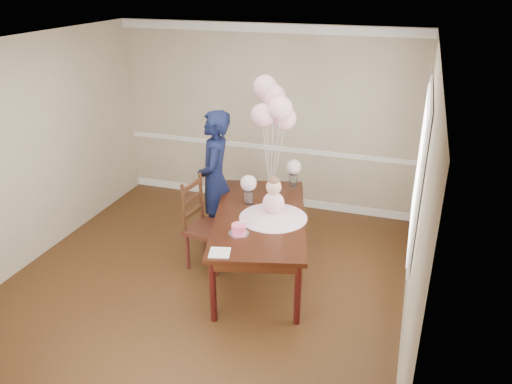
% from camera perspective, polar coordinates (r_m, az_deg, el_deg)
% --- Properties ---
extents(floor, '(4.50, 5.00, 0.00)m').
position_cam_1_polar(floor, '(5.91, -6.35, -10.77)').
color(floor, '#331C0C').
rests_on(floor, ground).
extents(ceiling, '(4.50, 5.00, 0.02)m').
position_cam_1_polar(ceiling, '(4.91, -7.82, 16.13)').
color(ceiling, silver).
rests_on(ceiling, wall_back).
extents(wall_back, '(4.50, 0.02, 2.70)m').
position_cam_1_polar(wall_back, '(7.47, 1.02, 8.43)').
color(wall_back, tan).
rests_on(wall_back, floor).
extents(wall_front, '(4.50, 0.02, 2.70)m').
position_cam_1_polar(wall_front, '(3.46, -24.92, -13.97)').
color(wall_front, tan).
rests_on(wall_front, floor).
extents(wall_left, '(0.02, 5.00, 2.70)m').
position_cam_1_polar(wall_left, '(6.49, -25.41, 3.64)').
color(wall_left, tan).
rests_on(wall_left, floor).
extents(wall_right, '(0.02, 5.00, 2.70)m').
position_cam_1_polar(wall_right, '(4.82, 18.10, -1.81)').
color(wall_right, tan).
rests_on(wall_right, floor).
extents(chair_rail_trim, '(4.50, 0.02, 0.07)m').
position_cam_1_polar(chair_rail_trim, '(7.60, 0.97, 5.14)').
color(chair_rail_trim, white).
rests_on(chair_rail_trim, wall_back).
extents(crown_molding, '(4.50, 0.02, 0.12)m').
position_cam_1_polar(crown_molding, '(7.23, 1.07, 18.23)').
color(crown_molding, white).
rests_on(crown_molding, wall_back).
extents(baseboard_trim, '(4.50, 0.02, 0.12)m').
position_cam_1_polar(baseboard_trim, '(7.91, 0.93, -0.64)').
color(baseboard_trim, white).
rests_on(baseboard_trim, floor).
extents(window_frame, '(0.02, 1.66, 1.56)m').
position_cam_1_polar(window_frame, '(5.21, 18.27, 2.49)').
color(window_frame, white).
rests_on(window_frame, wall_right).
extents(window_blinds, '(0.01, 1.50, 1.40)m').
position_cam_1_polar(window_blinds, '(5.21, 18.08, 2.51)').
color(window_blinds, silver).
rests_on(window_blinds, wall_right).
extents(dining_table_top, '(1.51, 2.25, 0.05)m').
position_cam_1_polar(dining_table_top, '(5.77, 0.46, -2.87)').
color(dining_table_top, black).
rests_on(dining_table_top, table_leg_fl).
extents(table_apron, '(1.39, 2.12, 0.10)m').
position_cam_1_polar(table_apron, '(5.81, 0.46, -3.55)').
color(table_apron, black).
rests_on(table_apron, table_leg_fl).
extents(table_leg_fl, '(0.09, 0.09, 0.72)m').
position_cam_1_polar(table_leg_fl, '(5.20, -4.94, -11.23)').
color(table_leg_fl, black).
rests_on(table_leg_fl, floor).
extents(table_leg_fr, '(0.09, 0.09, 0.72)m').
position_cam_1_polar(table_leg_fr, '(5.16, 4.78, -11.56)').
color(table_leg_fr, black).
rests_on(table_leg_fr, floor).
extents(table_leg_bl, '(0.09, 0.09, 0.72)m').
position_cam_1_polar(table_leg_bl, '(6.82, -2.77, -2.09)').
color(table_leg_bl, black).
rests_on(table_leg_bl, floor).
extents(table_leg_br, '(0.09, 0.09, 0.72)m').
position_cam_1_polar(table_leg_br, '(6.79, 4.49, -2.27)').
color(table_leg_br, black).
rests_on(table_leg_br, floor).
extents(baby_skirt, '(0.95, 0.95, 0.10)m').
position_cam_1_polar(baby_skirt, '(5.69, 1.98, -2.45)').
color(baby_skirt, '#F7B6D1').
rests_on(baby_skirt, dining_table_top).
extents(baby_torso, '(0.25, 0.25, 0.25)m').
position_cam_1_polar(baby_torso, '(5.63, 2.00, -1.24)').
color(baby_torso, '#FFA1CF').
rests_on(baby_torso, baby_skirt).
extents(baby_head, '(0.17, 0.17, 0.17)m').
position_cam_1_polar(baby_head, '(5.55, 2.03, 0.59)').
color(baby_head, beige).
rests_on(baby_head, baby_torso).
extents(baby_hair, '(0.12, 0.12, 0.12)m').
position_cam_1_polar(baby_hair, '(5.53, 2.04, 1.17)').
color(baby_hair, brown).
rests_on(baby_hair, baby_head).
extents(cake_platter, '(0.28, 0.28, 0.01)m').
position_cam_1_polar(cake_platter, '(5.37, -1.99, -4.75)').
color(cake_platter, '#BCBDC1').
rests_on(cake_platter, dining_table_top).
extents(birthday_cake, '(0.19, 0.19, 0.10)m').
position_cam_1_polar(birthday_cake, '(5.34, -2.00, -4.23)').
color(birthday_cake, '#FC4F7E').
rests_on(birthday_cake, cake_platter).
extents(cake_flower_a, '(0.03, 0.03, 0.03)m').
position_cam_1_polar(cake_flower_a, '(5.31, -2.01, -3.60)').
color(cake_flower_a, silver).
rests_on(cake_flower_a, birthday_cake).
extents(cake_flower_b, '(0.03, 0.03, 0.03)m').
position_cam_1_polar(cake_flower_b, '(5.32, -1.66, -3.50)').
color(cake_flower_b, white).
rests_on(cake_flower_b, birthday_cake).
extents(rose_vase_near, '(0.13, 0.13, 0.16)m').
position_cam_1_polar(rose_vase_near, '(6.01, -0.85, -0.59)').
color(rose_vase_near, silver).
rests_on(rose_vase_near, dining_table_top).
extents(roses_near, '(0.20, 0.20, 0.20)m').
position_cam_1_polar(roses_near, '(5.94, -0.87, 1.03)').
color(roses_near, beige).
rests_on(roses_near, rose_vase_near).
extents(rose_vase_far, '(0.13, 0.13, 0.16)m').
position_cam_1_polar(rose_vase_far, '(6.52, 4.28, 1.35)').
color(rose_vase_far, silver).
rests_on(rose_vase_far, dining_table_top).
extents(roses_far, '(0.20, 0.20, 0.20)m').
position_cam_1_polar(roses_far, '(6.45, 4.33, 2.87)').
color(roses_far, beige).
rests_on(roses_far, rose_vase_far).
extents(napkin, '(0.25, 0.25, 0.01)m').
position_cam_1_polar(napkin, '(5.03, -4.17, -6.93)').
color(napkin, white).
rests_on(napkin, dining_table_top).
extents(balloon_weight, '(0.05, 0.05, 0.02)m').
position_cam_1_polar(balloon_weight, '(6.26, 1.66, -0.28)').
color(balloon_weight, silver).
rests_on(balloon_weight, dining_table_top).
extents(balloon_a, '(0.29, 0.29, 0.29)m').
position_cam_1_polar(balloon_a, '(5.92, 0.77, 8.75)').
color(balloon_a, '#EEA8B7').
rests_on(balloon_a, balloon_ribbon_a).
extents(balloon_b, '(0.29, 0.29, 0.29)m').
position_cam_1_polar(balloon_b, '(5.84, 2.79, 9.55)').
color(balloon_b, '#FFB4CE').
rests_on(balloon_b, balloon_ribbon_b).
extents(balloon_c, '(0.29, 0.29, 0.29)m').
position_cam_1_polar(balloon_c, '(5.97, 2.03, 10.89)').
color(balloon_c, '#DA9BB2').
rests_on(balloon_c, balloon_ribbon_c).
extents(balloon_d, '(0.29, 0.29, 0.29)m').
position_cam_1_polar(balloon_d, '(5.97, 1.05, 11.91)').
color(balloon_d, '#DA9AAC').
rests_on(balloon_d, balloon_ribbon_d).
extents(balloon_e, '(0.29, 0.29, 0.29)m').
position_cam_1_polar(balloon_e, '(6.01, 3.28, 8.43)').
color(balloon_e, '#FFB4C3').
rests_on(balloon_e, balloon_ribbon_e).
extents(balloon_ribbon_a, '(0.09, 0.03, 0.86)m').
position_cam_1_polar(balloon_ribbon_a, '(6.10, 1.23, 3.43)').
color(balloon_ribbon_a, white).
rests_on(balloon_ribbon_a, balloon_weight).
extents(balloon_ribbon_b, '(0.12, 0.03, 0.96)m').
position_cam_1_polar(balloon_ribbon_b, '(6.06, 2.19, 3.78)').
color(balloon_ribbon_b, white).
rests_on(balloon_ribbon_b, balloon_weight).
extents(balloon_ribbon_c, '(0.01, 0.10, 1.06)m').
position_cam_1_polar(balloon_ribbon_c, '(6.11, 1.83, 4.49)').
color(balloon_ribbon_c, white).
rests_on(balloon_ribbon_c, balloon_weight).
extents(balloon_ribbon_d, '(0.11, 0.08, 1.16)m').
position_cam_1_polar(balloon_ribbon_d, '(6.11, 1.36, 4.98)').
color(balloon_ribbon_d, white).
rests_on(balloon_ribbon_d, balloon_weight).
extents(balloon_ribbon_e, '(0.12, 0.11, 0.80)m').
position_cam_1_polar(balloon_ribbon_e, '(6.15, 2.44, 3.31)').
color(balloon_ribbon_e, white).
rests_on(balloon_ribbon_e, balloon_weight).
extents(dining_chair_seat, '(0.54, 0.54, 0.05)m').
position_cam_1_polar(dining_chair_seat, '(6.07, -5.37, -4.27)').
color(dining_chair_seat, '#38170F').
rests_on(dining_chair_seat, chair_leg_fl).
extents(chair_leg_fl, '(0.05, 0.05, 0.47)m').
position_cam_1_polar(chair_leg_fl, '(6.14, -7.81, -6.76)').
color(chair_leg_fl, '#3B1310').
rests_on(chair_leg_fl, floor).
extents(chair_leg_fr, '(0.05, 0.05, 0.47)m').
position_cam_1_polar(chair_leg_fr, '(5.96, -4.61, -7.64)').
color(chair_leg_fr, '#3E1710').
rests_on(chair_leg_fr, floor).
extents(chair_leg_bl, '(0.05, 0.05, 0.47)m').
position_cam_1_polar(chair_leg_bl, '(6.43, -5.90, -5.17)').
color(chair_leg_bl, '#361C0E').
rests_on(chair_leg_bl, floor).
extents(chair_leg_br, '(0.05, 0.05, 0.47)m').
position_cam_1_polar(chair_leg_br, '(6.25, -2.81, -5.96)').
color(chair_leg_br, '#351B0E').
rests_on(chair_leg_br, floor).
extents(chair_back_post_l, '(0.05, 0.05, 0.61)m').
position_cam_1_polar(chair_back_post_l, '(5.89, -8.29, -1.91)').
color(chair_back_post_l, black).
rests_on(chair_back_post_l, dining_chair_seat).
extents(chair_back_post_r, '(0.05, 0.05, 0.61)m').
position_cam_1_polar(chair_back_post_r, '(6.18, -6.30, -0.49)').
color(chair_back_post_r, '#33190E').
rests_on(chair_back_post_r, dining_chair_seat).
extents(chair_slat_low, '(0.09, 0.44, 0.05)m').
position_cam_1_polar(chair_slat_low, '(6.09, -7.21, -2.30)').
color(chair_slat_low, '#391F0F').
rests_on(chair_slat_low, dining_chair_seat).
extents(chair_slat_mid, '(0.09, 0.44, 0.05)m').
position_cam_1_polar(chair_slat_mid, '(6.01, -7.29, -0.80)').
color(chair_slat_mid, '#371B0F').
rests_on(chair_slat_mid, dining_chair_seat).
extents(chair_slat_top, '(0.09, 0.44, 0.05)m').
position_cam_1_polar(chair_slat_top, '(5.94, -7.38, 0.73)').
color(chair_slat_top, '#381D0F').
rests_on(chair_slat_top, dining_chair_seat).
extents(woman, '(0.60, 0.75, 1.82)m').
position_cam_1_polar(woman, '(6.36, -4.71, 1.33)').
color(woman, black).
rests_on(woman, floor).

